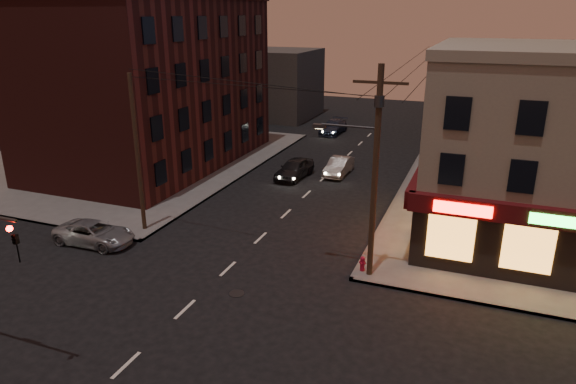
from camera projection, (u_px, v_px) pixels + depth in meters
The scene contains 14 objects.
ground at pixel (185, 309), 22.27m from camera, with size 120.00×120.00×0.00m, color black.
sidewalk_nw at pixel (125, 158), 45.10m from camera, with size 24.00×28.00×0.15m, color #514F4C.
brick_apartment at pixel (152, 84), 41.73m from camera, with size 12.00×20.00×13.00m, color #411715.
bg_building_ne_a at pixel (518, 107), 49.74m from camera, with size 10.00×12.00×7.00m, color #3F3D3A.
bg_building_nw at pixel (277, 84), 62.32m from camera, with size 9.00×10.00×8.00m, color #3F3D3A.
bg_building_ne_b at pixel (496, 92), 62.91m from camera, with size 8.00×8.00×6.00m, color #3F3D3A.
utility_pole_main at pixel (373, 163), 23.18m from camera, with size 4.20×0.44×10.00m.
utility_pole_far at pixel (436, 100), 46.55m from camera, with size 0.26×0.26×9.00m, color #382619.
utility_pole_west at pixel (137, 155), 28.77m from camera, with size 0.24×0.24×9.00m, color #382619.
suv_cross at pixel (94, 233), 28.40m from camera, with size 2.09×4.54×1.26m, color gray.
sedan_near at pixel (294, 169), 39.71m from camera, with size 1.79×4.45×1.51m, color black.
sedan_mid at pixel (339, 166), 40.55m from camera, with size 1.44×4.12×1.36m, color gray.
sedan_far at pixel (333, 127), 54.35m from camera, with size 1.96×4.82×1.40m, color #1C2539.
fire_hydrant at pixel (362, 263), 25.17m from camera, with size 0.35×0.35×0.77m.
Camera 1 is at (11.17, -16.39, 12.19)m, focal length 32.00 mm.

